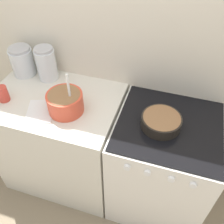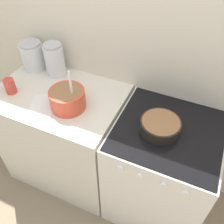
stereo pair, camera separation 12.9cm
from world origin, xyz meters
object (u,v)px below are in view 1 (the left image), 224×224
at_px(mixing_bowl, 65,101).
at_px(tin_can, 3,94).
at_px(storage_jar_left, 23,63).
at_px(baking_pan, 161,121).
at_px(stove, 160,166).
at_px(storage_jar_middle, 47,66).

distance_m(mixing_bowl, tin_can, 0.45).
bearing_deg(storage_jar_left, baking_pan, -12.36).
relative_size(baking_pan, tin_can, 2.28).
relative_size(stove, storage_jar_middle, 3.62).
bearing_deg(tin_can, baking_pan, 4.39).
xyz_separation_m(mixing_bowl, tin_can, (-0.45, -0.04, -0.02)).
bearing_deg(storage_jar_left, tin_can, -84.07).
height_order(baking_pan, storage_jar_middle, storage_jar_middle).
height_order(baking_pan, storage_jar_left, storage_jar_left).
height_order(storage_jar_middle, tin_can, storage_jar_middle).
relative_size(storage_jar_middle, tin_can, 2.33).
bearing_deg(baking_pan, storage_jar_left, 167.64).
relative_size(stove, storage_jar_left, 4.16).
bearing_deg(mixing_bowl, storage_jar_middle, 134.11).
height_order(stove, storage_jar_middle, storage_jar_middle).
xyz_separation_m(stove, storage_jar_middle, (-0.95, 0.21, 0.56)).
xyz_separation_m(storage_jar_left, storage_jar_middle, (0.20, 0.00, 0.01)).
height_order(mixing_bowl, storage_jar_middle, mixing_bowl).
height_order(stove, tin_can, tin_can).
xyz_separation_m(stove, tin_can, (-1.12, -0.11, 0.51)).
distance_m(mixing_bowl, storage_jar_left, 0.56).
distance_m(stove, baking_pan, 0.50).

